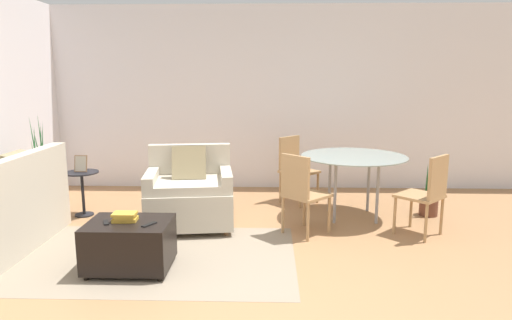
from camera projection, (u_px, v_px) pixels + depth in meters
ground_plane at (229, 287)px, 3.77m from camera, size 20.00×20.00×0.00m
wall_back at (248, 98)px, 6.91m from camera, size 12.00×0.06×2.75m
area_rug at (157, 257)px, 4.40m from camera, size 2.65×1.73×0.01m
armchair at (190, 195)px, 5.23m from camera, size 1.06×0.93×0.93m
ottoman at (130, 244)px, 4.08m from camera, size 0.73×0.56×0.45m
book_stack at (125, 217)px, 4.05m from camera, size 0.22×0.16×0.08m
tv_remote_primary at (149, 224)px, 3.96m from camera, size 0.11×0.15×0.01m
tv_remote_secondary at (106, 222)px, 4.01m from camera, size 0.09×0.14×0.01m
potted_plant at (42, 190)px, 5.67m from camera, size 0.32×0.32×1.28m
side_table at (82, 185)px, 5.63m from camera, size 0.41×0.41×0.56m
picture_frame at (81, 164)px, 5.58m from camera, size 0.16×0.07×0.21m
dining_table at (354, 161)px, 5.51m from camera, size 1.27×1.27×0.77m
dining_chair_near_left at (301, 189)px, 4.90m from camera, size 0.59×0.59×0.90m
dining_chair_near_right at (428, 190)px, 4.86m from camera, size 0.59×0.59×0.90m
dining_chair_far_left at (295, 165)px, 6.23m from camera, size 0.59×0.59×0.90m
potted_plant_small at (429, 198)px, 5.66m from camera, size 0.22×0.22×0.77m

